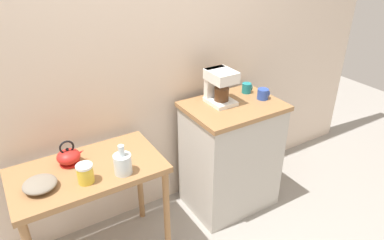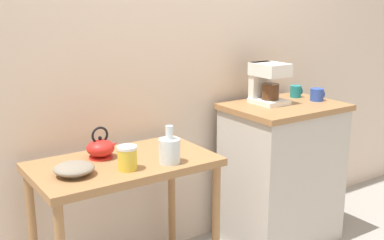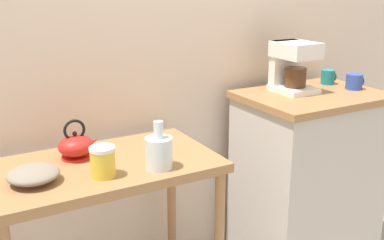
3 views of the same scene
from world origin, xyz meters
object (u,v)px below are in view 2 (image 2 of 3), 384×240
object	(u,v)px
canister_enamel	(127,158)
mug_dark_teal	(296,91)
bowl_stoneware	(74,169)
coffee_maker	(267,81)
glass_carafe_vase	(170,150)
mug_blue	(317,95)
teakettle	(101,148)

from	to	relation	value
canister_enamel	mug_dark_teal	distance (m)	1.44
canister_enamel	mug_dark_teal	size ratio (longest dim) A/B	1.47
bowl_stoneware	coffee_maker	xyz separation A→B (m)	(1.35, 0.16, 0.26)
glass_carafe_vase	mug_blue	xyz separation A→B (m)	(1.22, 0.13, 0.13)
glass_carafe_vase	mug_blue	distance (m)	1.23
canister_enamel	coffee_maker	size ratio (longest dim) A/B	0.46
coffee_maker	mug_blue	world-z (taller)	coffee_maker
bowl_stoneware	glass_carafe_vase	distance (m)	0.48
glass_carafe_vase	mug_dark_teal	xyz separation A→B (m)	(1.19, 0.29, 0.13)
canister_enamel	mug_blue	bearing A→B (deg)	4.10
glass_carafe_vase	coffee_maker	xyz separation A→B (m)	(0.89, 0.26, 0.23)
bowl_stoneware	canister_enamel	world-z (taller)	canister_enamel
bowl_stoneware	teakettle	xyz separation A→B (m)	(0.21, 0.17, 0.02)
teakettle	glass_carafe_vase	xyz separation A→B (m)	(0.25, -0.27, 0.02)
mug_dark_teal	teakettle	bearing A→B (deg)	-178.94
mug_dark_teal	bowl_stoneware	bearing A→B (deg)	-173.27
coffee_maker	mug_dark_teal	xyz separation A→B (m)	(0.30, 0.03, -0.10)
canister_enamel	mug_dark_teal	bearing A→B (deg)	10.69
teakettle	glass_carafe_vase	bearing A→B (deg)	-46.51
canister_enamel	mug_blue	xyz separation A→B (m)	(1.44, 0.10, 0.14)
teakettle	glass_carafe_vase	size ratio (longest dim) A/B	0.92
teakettle	coffee_maker	xyz separation A→B (m)	(1.14, -0.01, 0.24)
canister_enamel	glass_carafe_vase	bearing A→B (deg)	-7.45
coffee_maker	mug_dark_teal	bearing A→B (deg)	6.36
glass_carafe_vase	bowl_stoneware	bearing A→B (deg)	167.82
coffee_maker	mug_dark_teal	world-z (taller)	coffee_maker
bowl_stoneware	coffee_maker	size ratio (longest dim) A/B	0.74
mug_dark_teal	mug_blue	size ratio (longest dim) A/B	0.87
glass_carafe_vase	mug_dark_teal	bearing A→B (deg)	13.94
mug_dark_teal	coffee_maker	bearing A→B (deg)	-173.64
mug_dark_teal	glass_carafe_vase	bearing A→B (deg)	-166.06
bowl_stoneware	mug_dark_teal	bearing A→B (deg)	6.73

